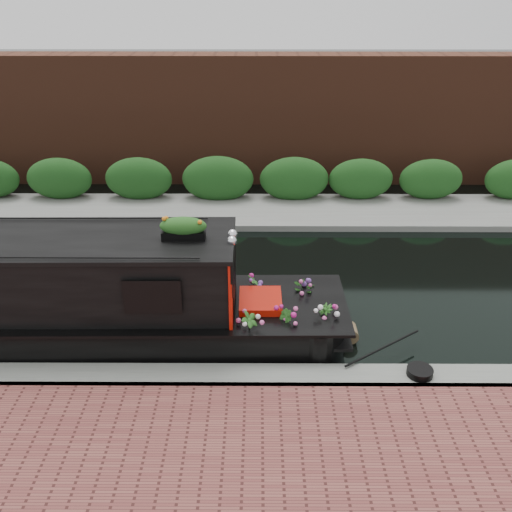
{
  "coord_description": "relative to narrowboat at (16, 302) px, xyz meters",
  "views": [
    {
      "loc": [
        1.32,
        -10.93,
        6.41
      ],
      "look_at": [
        1.27,
        -0.6,
        1.11
      ],
      "focal_mm": 40.0,
      "sensor_mm": 36.0,
      "label": 1
    }
  ],
  "objects": [
    {
      "name": "rope_fender",
      "position": [
        6.24,
        0.0,
        -0.66
      ],
      "size": [
        0.31,
        0.36,
        0.31
      ],
      "primitive_type": "cylinder",
      "rotation": [
        1.57,
        0.0,
        0.0
      ],
      "color": "brown",
      "rests_on": "ground"
    },
    {
      "name": "far_brick_wall",
      "position": [
        3.18,
        9.13,
        -0.82
      ],
      "size": [
        40.0,
        1.0,
        8.0
      ],
      "primitive_type": "cube",
      "color": "#50291B",
      "rests_on": "ground"
    },
    {
      "name": "narrowboat",
      "position": [
        0.0,
        0.0,
        0.0
      ],
      "size": [
        11.74,
        2.18,
        2.75
      ],
      "rotation": [
        0.0,
        0.0,
        0.01
      ],
      "color": "black",
      "rests_on": "ground"
    },
    {
      "name": "far_hedge",
      "position": [
        3.18,
        7.03,
        -0.82
      ],
      "size": [
        40.0,
        1.1,
        2.8
      ],
      "primitive_type": "cube",
      "color": "#1B4718",
      "rests_on": "ground"
    },
    {
      "name": "far_bank_path",
      "position": [
        3.18,
        6.13,
        -0.82
      ],
      "size": [
        40.0,
        2.4,
        0.34
      ],
      "primitive_type": "cube",
      "color": "gray",
      "rests_on": "ground"
    },
    {
      "name": "coiled_mooring_rope",
      "position": [
        7.22,
        -1.36,
        -0.51
      ],
      "size": [
        0.44,
        0.44,
        0.12
      ],
      "primitive_type": "cylinder",
      "color": "black",
      "rests_on": "near_bank_coping"
    },
    {
      "name": "ground",
      "position": [
        3.18,
        1.93,
        -0.82
      ],
      "size": [
        80.0,
        80.0,
        0.0
      ],
      "primitive_type": "plane",
      "color": "black",
      "rests_on": "ground"
    },
    {
      "name": "near_bank_coping",
      "position": [
        3.18,
        -1.37,
        -0.82
      ],
      "size": [
        40.0,
        0.6,
        0.5
      ],
      "primitive_type": "cube",
      "color": "slate",
      "rests_on": "ground"
    }
  ]
}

